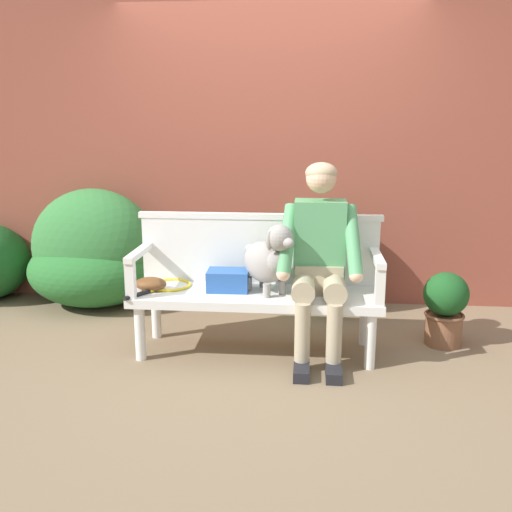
# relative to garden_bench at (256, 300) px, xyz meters

# --- Properties ---
(ground_plane) EXTENTS (40.00, 40.00, 0.00)m
(ground_plane) POSITION_rel_garden_bench_xyz_m (0.00, 0.00, -0.38)
(ground_plane) COLOR #7A664C
(brick_garden_fence) EXTENTS (8.00, 0.30, 2.74)m
(brick_garden_fence) POSITION_rel_garden_bench_xyz_m (0.00, 1.32, 0.99)
(brick_garden_fence) COLOR brown
(brick_garden_fence) RESTS_ON ground
(hedge_bush_mid_left) EXTENTS (1.12, 0.92, 0.61)m
(hedge_bush_mid_left) POSITION_rel_garden_bench_xyz_m (-1.49, 0.91, -0.07)
(hedge_bush_mid_left) COLOR #286B2D
(hedge_bush_mid_left) RESTS_ON ground
(hedge_bush_far_left) EXTENTS (1.09, 0.72, 1.01)m
(hedge_bush_far_left) POSITION_rel_garden_bench_xyz_m (-1.47, 0.92, 0.13)
(hedge_bush_far_left) COLOR #337538
(hedge_bush_far_left) RESTS_ON ground
(hedge_bush_far_right) EXTENTS (0.82, 0.53, 0.87)m
(hedge_bush_far_right) POSITION_rel_garden_bench_xyz_m (0.49, 0.97, 0.06)
(hedge_bush_far_right) COLOR #337538
(hedge_bush_far_right) RESTS_ON ground
(garden_bench) EXTENTS (1.68, 0.53, 0.43)m
(garden_bench) POSITION_rel_garden_bench_xyz_m (0.00, 0.00, 0.00)
(garden_bench) COLOR white
(garden_bench) RESTS_ON ground
(bench_backrest) EXTENTS (1.72, 0.06, 0.50)m
(bench_backrest) POSITION_rel_garden_bench_xyz_m (0.00, 0.23, 0.31)
(bench_backrest) COLOR white
(bench_backrest) RESTS_ON garden_bench
(bench_armrest_left_end) EXTENTS (0.06, 0.53, 0.28)m
(bench_armrest_left_end) POSITION_rel_garden_bench_xyz_m (-0.80, -0.09, 0.26)
(bench_armrest_left_end) COLOR white
(bench_armrest_left_end) RESTS_ON garden_bench
(bench_armrest_right_end) EXTENTS (0.06, 0.53, 0.28)m
(bench_armrest_right_end) POSITION_rel_garden_bench_xyz_m (0.80, -0.09, 0.26)
(bench_armrest_right_end) COLOR white
(bench_armrest_right_end) RESTS_ON garden_bench
(person_seated) EXTENTS (0.56, 0.66, 1.30)m
(person_seated) POSITION_rel_garden_bench_xyz_m (0.42, -0.02, 0.33)
(person_seated) COLOR black
(person_seated) RESTS_ON ground
(dog_on_bench) EXTENTS (0.42, 0.44, 0.49)m
(dog_on_bench) POSITION_rel_garden_bench_xyz_m (0.09, -0.03, 0.30)
(dog_on_bench) COLOR gray
(dog_on_bench) RESTS_ON garden_bench
(tennis_racket) EXTENTS (0.43, 0.56, 0.03)m
(tennis_racket) POSITION_rel_garden_bench_xyz_m (-0.62, 0.05, 0.07)
(tennis_racket) COLOR yellow
(tennis_racket) RESTS_ON garden_bench
(baseball_glove) EXTENTS (0.24, 0.19, 0.09)m
(baseball_glove) POSITION_rel_garden_bench_xyz_m (-0.72, -0.03, 0.10)
(baseball_glove) COLOR brown
(baseball_glove) RESTS_ON garden_bench
(sports_bag) EXTENTS (0.29, 0.21, 0.14)m
(sports_bag) POSITION_rel_garden_bench_xyz_m (-0.19, 0.02, 0.13)
(sports_bag) COLOR #2856A3
(sports_bag) RESTS_ON garden_bench
(potted_plant) EXTENTS (0.31, 0.31, 0.53)m
(potted_plant) POSITION_rel_garden_bench_xyz_m (1.32, 0.25, -0.09)
(potted_plant) COLOR brown
(potted_plant) RESTS_ON ground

